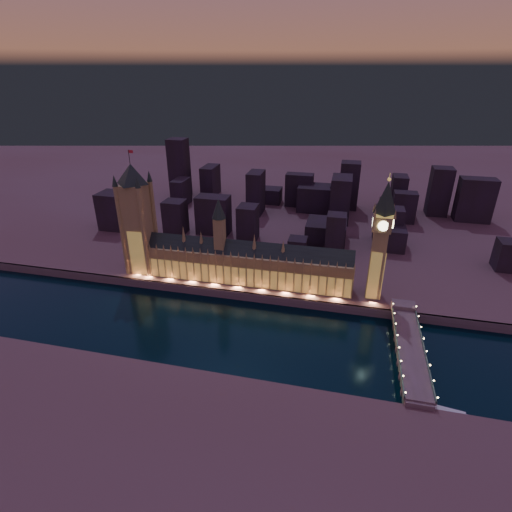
% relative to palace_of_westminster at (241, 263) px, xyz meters
% --- Properties ---
extents(ground_plane, '(2000.00, 2000.00, 0.00)m').
position_rel_palace_of_westminster_xyz_m(ground_plane, '(11.08, -61.74, -26.37)').
color(ground_plane, black).
rests_on(ground_plane, ground).
extents(north_bank, '(2000.00, 960.00, 8.00)m').
position_rel_palace_of_westminster_xyz_m(north_bank, '(11.08, 458.26, -22.37)').
color(north_bank, '#513434').
rests_on(north_bank, ground).
extents(embankment_wall, '(2000.00, 2.50, 8.00)m').
position_rel_palace_of_westminster_xyz_m(embankment_wall, '(11.08, -20.74, -22.37)').
color(embankment_wall, '#574A47').
rests_on(embankment_wall, ground).
extents(palace_of_westminster, '(202.00, 21.99, 78.00)m').
position_rel_palace_of_westminster_xyz_m(palace_of_westminster, '(0.00, 0.00, 0.00)').
color(palace_of_westminster, olive).
rests_on(palace_of_westminster, north_bank).
extents(victoria_tower, '(31.68, 31.68, 115.85)m').
position_rel_palace_of_westminster_xyz_m(victoria_tower, '(-98.92, 0.18, 39.00)').
color(victoria_tower, olive).
rests_on(victoria_tower, north_bank).
extents(elizabeth_tower, '(18.00, 18.00, 107.85)m').
position_rel_palace_of_westminster_xyz_m(elizabeth_tower, '(119.08, 0.19, 41.74)').
color(elizabeth_tower, olive).
rests_on(elizabeth_tower, north_bank).
extents(westminster_bridge, '(18.80, 113.00, 15.90)m').
position_rel_palace_of_westminster_xyz_m(westminster_bridge, '(142.91, -65.18, -20.39)').
color(westminster_bridge, '#574A47').
rests_on(westminster_bridge, ground).
extents(river_boat, '(38.23, 13.69, 4.50)m').
position_rel_palace_of_westminster_xyz_m(river_boat, '(159.63, -119.74, -24.81)').
color(river_boat, '#574A47').
rests_on(river_boat, ground).
extents(city_backdrop, '(469.81, 215.63, 85.77)m').
position_rel_palace_of_westminster_xyz_m(city_backdrop, '(38.39, 184.55, 4.78)').
color(city_backdrop, black).
rests_on(city_backdrop, north_bank).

